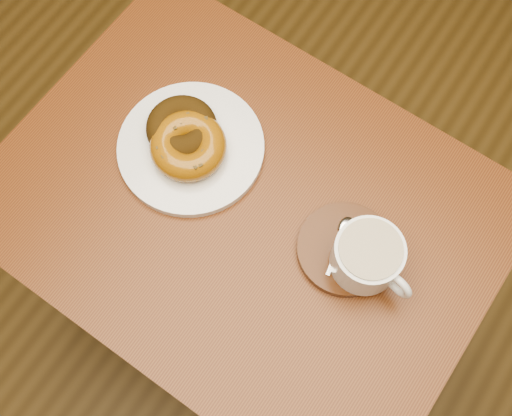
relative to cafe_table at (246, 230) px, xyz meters
The scene contains 8 objects.
ground 0.60m from the cafe_table, ahead, with size 6.00×6.00×0.00m, color #543D1A.
cafe_table is the anchor object (origin of this frame).
donut_plate 0.17m from the cafe_table, 165.34° to the left, with size 0.22×0.22×0.01m, color white.
donut_cinnamon 0.20m from the cafe_table, 163.73° to the left, with size 0.11×0.11×0.04m, color #38240B.
donut_caramel 0.18m from the cafe_table, 169.34° to the left, with size 0.12×0.12×0.04m.
saucer 0.20m from the cafe_table, ahead, with size 0.14×0.14×0.01m, color #3D1B08.
coffee_cup 0.25m from the cafe_table, ahead, with size 0.13×0.10×0.07m.
teaspoon 0.20m from the cafe_table, 16.17° to the left, with size 0.03×0.09×0.01m.
Camera 1 is at (0.05, -0.25, 1.56)m, focal length 45.00 mm.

